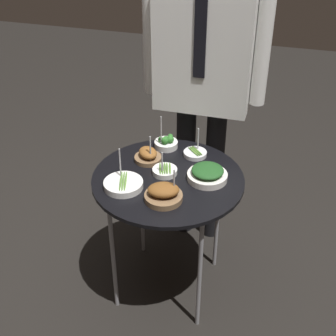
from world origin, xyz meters
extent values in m
plane|color=black|center=(0.00, 0.00, 0.00)|extent=(8.00, 8.00, 0.00)
cylinder|color=black|center=(0.00, 0.00, 0.67)|extent=(0.69, 0.69, 0.02)
cylinder|color=gray|center=(0.21, -0.21, 0.33)|extent=(0.02, 0.02, 0.66)
cylinder|color=gray|center=(-0.21, -0.21, 0.33)|extent=(0.02, 0.02, 0.66)
cylinder|color=gray|center=(0.21, 0.21, 0.33)|extent=(0.02, 0.02, 0.66)
cylinder|color=gray|center=(-0.21, 0.21, 0.33)|extent=(0.02, 0.02, 0.66)
cylinder|color=brown|center=(-0.13, 0.11, 0.69)|extent=(0.13, 0.13, 0.02)
ellipsoid|color=brown|center=(-0.13, 0.11, 0.72)|extent=(0.13, 0.13, 0.04)
cylinder|color=#ADADB2|center=(-0.11, 0.08, 0.76)|extent=(0.01, 0.01, 0.15)
cylinder|color=silver|center=(0.17, 0.03, 0.70)|extent=(0.18, 0.18, 0.03)
ellipsoid|color=#1E4C1E|center=(0.17, 0.03, 0.73)|extent=(0.14, 0.14, 0.03)
cylinder|color=white|center=(-0.16, -0.13, 0.70)|extent=(0.17, 0.17, 0.03)
ellipsoid|color=#5B8938|center=(-0.15, -0.13, 0.71)|extent=(0.05, 0.14, 0.01)
ellipsoid|color=#5B8938|center=(-0.16, -0.13, 0.71)|extent=(0.05, 0.14, 0.01)
ellipsoid|color=#5B8938|center=(-0.17, -0.13, 0.71)|extent=(0.05, 0.14, 0.01)
cylinder|color=#ADADB2|center=(-0.19, -0.09, 0.77)|extent=(0.01, 0.01, 0.17)
cylinder|color=silver|center=(0.07, 0.22, 0.69)|extent=(0.11, 0.11, 0.02)
ellipsoid|color=#5B8938|center=(0.08, 0.22, 0.71)|extent=(0.07, 0.07, 0.01)
ellipsoid|color=#5B8938|center=(0.07, 0.22, 0.71)|extent=(0.07, 0.07, 0.01)
ellipsoid|color=#5B8938|center=(0.07, 0.21, 0.71)|extent=(0.07, 0.07, 0.01)
cylinder|color=#ADADB2|center=(0.08, 0.25, 0.75)|extent=(0.01, 0.01, 0.13)
cylinder|color=brown|center=(0.03, -0.16, 0.69)|extent=(0.16, 0.16, 0.03)
ellipsoid|color=brown|center=(0.03, -0.16, 0.73)|extent=(0.15, 0.13, 0.05)
cylinder|color=#ADADB2|center=(0.07, -0.15, 0.75)|extent=(0.01, 0.01, 0.14)
cylinder|color=white|center=(-0.02, 0.03, 0.69)|extent=(0.11, 0.11, 0.02)
ellipsoid|color=#5B8938|center=(0.00, 0.03, 0.71)|extent=(0.04, 0.09, 0.01)
ellipsoid|color=#5B8938|center=(-0.01, 0.03, 0.71)|extent=(0.04, 0.09, 0.01)
ellipsoid|color=#5B8938|center=(-0.02, 0.03, 0.71)|extent=(0.04, 0.09, 0.01)
ellipsoid|color=#5B8938|center=(-0.03, 0.02, 0.71)|extent=(0.04, 0.09, 0.01)
ellipsoid|color=#5B8938|center=(-0.04, 0.02, 0.71)|extent=(0.04, 0.09, 0.01)
cylinder|color=#ADADB2|center=(-0.03, 0.00, 0.74)|extent=(0.01, 0.01, 0.12)
cylinder|color=white|center=(-0.08, 0.25, 0.70)|extent=(0.12, 0.12, 0.03)
sphere|color=#2D7028|center=(-0.06, 0.25, 0.73)|extent=(0.04, 0.04, 0.04)
sphere|color=#2D7028|center=(-0.07, 0.28, 0.73)|extent=(0.03, 0.03, 0.03)
sphere|color=#2D7028|center=(-0.08, 0.25, 0.73)|extent=(0.03, 0.03, 0.03)
sphere|color=#2D7028|center=(-0.11, 0.24, 0.73)|extent=(0.03, 0.03, 0.03)
sphere|color=#2D7028|center=(-0.08, 0.23, 0.73)|extent=(0.04, 0.04, 0.04)
cylinder|color=#ADADB2|center=(-0.10, 0.22, 0.77)|extent=(0.01, 0.01, 0.18)
cylinder|color=black|center=(-0.03, 0.47, 0.41)|extent=(0.10, 0.10, 0.83)
cylinder|color=black|center=(0.13, 0.47, 0.41)|extent=(0.10, 0.10, 0.83)
cube|color=white|center=(0.05, 0.47, 1.13)|extent=(0.46, 0.22, 0.62)
cube|color=black|center=(0.05, 0.35, 1.21)|extent=(0.06, 0.01, 0.37)
cylinder|color=white|center=(-0.22, 0.47, 1.16)|extent=(0.08, 0.08, 0.57)
cylinder|color=white|center=(0.32, 0.47, 1.16)|extent=(0.08, 0.08, 0.57)
camera|label=1|loc=(0.48, -1.66, 1.87)|focal=50.00mm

